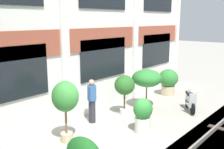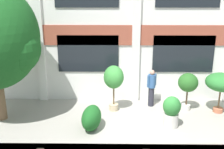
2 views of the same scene
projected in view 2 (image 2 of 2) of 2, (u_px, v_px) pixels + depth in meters
The scene contains 8 objects.
ground_plane at pixel (140, 130), 9.77m from camera, with size 80.00×80.00×0.00m, color #9E998E.
apartment_facade at pixel (136, 21), 11.74m from camera, with size 17.71×0.64×7.42m.
potted_plant_terracotta_small at pixel (114, 79), 11.05m from camera, with size 0.85×0.85×2.01m.
potted_plant_ribbed_drum at pixel (172, 111), 9.83m from camera, with size 0.67×0.67×1.23m.
potted_plant_tall_urn at pixel (221, 83), 10.90m from camera, with size 1.31×1.31×1.73m.
potted_plant_low_pan at pixel (188, 84), 11.16m from camera, with size 0.84×0.84×1.66m.
resident_by_doorway at pixel (151, 87), 11.65m from camera, with size 0.44×0.35×1.69m.
topiary_hedge at pixel (92, 118), 9.75m from camera, with size 1.27×0.70×0.90m, color #19561E.
Camera 2 is at (-0.92, -8.73, 4.87)m, focal length 42.00 mm.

